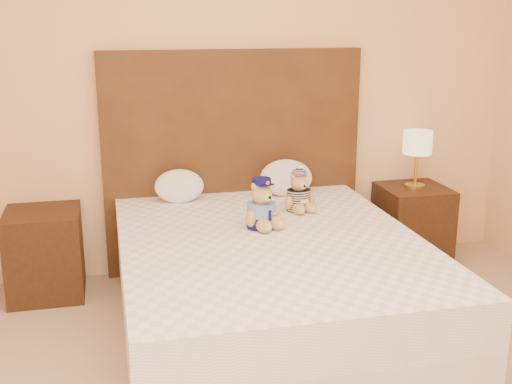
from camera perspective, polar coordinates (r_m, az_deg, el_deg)
bed at (r=3.57m, az=1.31°, el=-8.29°), size 1.60×2.00×0.55m
headboard at (r=4.36m, az=-2.00°, el=2.68°), size 1.75×0.08×1.50m
nightstand_left at (r=4.24m, az=-18.24°, el=-5.21°), size 0.45×0.45×0.55m
nightstand_right at (r=4.70m, az=13.70°, el=-2.82°), size 0.45×0.45×0.55m
lamp at (r=4.56m, az=14.16°, el=4.05°), size 0.20×0.20×0.40m
teddy_police at (r=3.60m, az=0.49°, el=-1.01°), size 0.32×0.32×0.28m
teddy_prisoner at (r=3.93m, az=3.83°, el=0.06°), size 0.26×0.26×0.25m
pillow_left at (r=4.15m, az=-6.84°, el=0.67°), size 0.32×0.20×0.22m
pillow_right at (r=4.28m, az=2.72°, el=1.43°), size 0.36×0.23×0.25m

